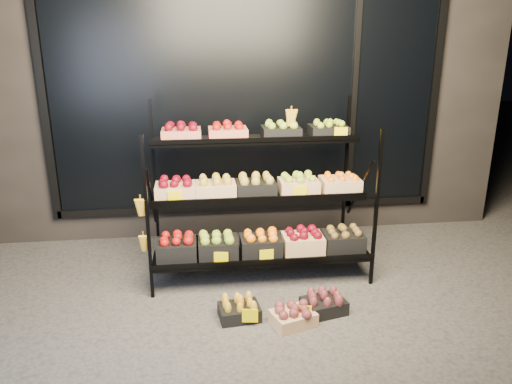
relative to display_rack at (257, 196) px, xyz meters
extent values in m
plane|color=#514F4C|center=(0.01, -0.60, -0.79)|extent=(24.00, 24.00, 0.00)
cube|color=#2D2826|center=(0.01, 2.00, 0.96)|extent=(6.00, 2.00, 3.50)
cube|color=black|center=(0.01, 0.98, 0.76)|extent=(4.20, 0.04, 2.40)
cube|color=black|center=(0.01, 0.96, -0.45)|extent=(4.30, 0.06, 0.08)
cube|color=black|center=(-2.14, 0.96, 0.76)|extent=(0.08, 0.06, 2.50)
cube|color=black|center=(2.16, 0.96, 0.76)|extent=(0.08, 0.06, 2.50)
cube|color=black|center=(1.21, 0.96, 0.76)|extent=(0.06, 0.06, 2.50)
cylinder|color=black|center=(1.56, 0.93, 0.26)|extent=(0.02, 0.02, 0.25)
cube|color=black|center=(-1.01, -0.42, -0.04)|extent=(0.03, 0.03, 1.50)
cube|color=black|center=(1.04, -0.42, -0.04)|extent=(0.03, 0.03, 1.50)
cube|color=black|center=(-1.01, 0.55, 0.04)|extent=(0.03, 0.03, 1.66)
cube|color=black|center=(1.04, 0.55, 0.04)|extent=(0.03, 0.03, 1.66)
cube|color=black|center=(0.01, -0.25, -0.52)|extent=(2.05, 0.42, 0.03)
cube|color=black|center=(0.01, -0.45, -0.49)|extent=(2.05, 0.02, 0.05)
cube|color=black|center=(0.01, 0.05, -0.02)|extent=(2.05, 0.40, 0.03)
cube|color=black|center=(0.01, -0.14, 0.01)|extent=(2.05, 0.02, 0.05)
cube|color=black|center=(0.01, 0.35, 0.48)|extent=(2.05, 0.40, 0.03)
cube|color=black|center=(0.01, 0.16, 0.51)|extent=(2.05, 0.02, 0.05)
cube|color=tan|center=(-0.71, 0.35, 0.55)|extent=(0.38, 0.28, 0.11)
ellipsoid|color=maroon|center=(-0.71, 0.35, 0.63)|extent=(0.32, 0.24, 0.07)
cube|color=tan|center=(-0.25, 0.35, 0.55)|extent=(0.38, 0.28, 0.11)
ellipsoid|color=#AD0C10|center=(-0.25, 0.35, 0.63)|extent=(0.32, 0.24, 0.07)
cube|color=black|center=(0.28, 0.35, 0.55)|extent=(0.38, 0.28, 0.11)
ellipsoid|color=#9EBE2F|center=(0.28, 0.35, 0.63)|extent=(0.32, 0.24, 0.07)
cube|color=black|center=(0.77, 0.35, 0.55)|extent=(0.38, 0.28, 0.11)
ellipsoid|color=#9EBE2F|center=(0.77, 0.35, 0.63)|extent=(0.32, 0.24, 0.07)
cube|color=#DCB17F|center=(-0.78, 0.05, 0.06)|extent=(0.38, 0.28, 0.14)
ellipsoid|color=maroon|center=(-0.78, 0.05, 0.16)|extent=(0.32, 0.24, 0.07)
cube|color=#DCB17F|center=(-0.40, 0.05, 0.06)|extent=(0.38, 0.28, 0.14)
ellipsoid|color=gold|center=(-0.40, 0.05, 0.16)|extent=(0.32, 0.24, 0.07)
cube|color=black|center=(-0.01, 0.05, 0.06)|extent=(0.38, 0.28, 0.14)
ellipsoid|color=gold|center=(-0.01, 0.05, 0.16)|extent=(0.32, 0.24, 0.07)
cube|color=#DCB17F|center=(0.41, 0.05, 0.06)|extent=(0.38, 0.28, 0.14)
ellipsoid|color=#9EBE2F|center=(0.41, 0.05, 0.16)|extent=(0.32, 0.24, 0.07)
cube|color=#DCB17F|center=(0.83, 0.05, 0.06)|extent=(0.38, 0.28, 0.14)
ellipsoid|color=orange|center=(0.83, 0.05, 0.16)|extent=(0.32, 0.24, 0.07)
cube|color=black|center=(-0.77, -0.25, -0.42)|extent=(0.38, 0.28, 0.18)
ellipsoid|color=#AD0C10|center=(-0.77, -0.25, -0.30)|extent=(0.32, 0.24, 0.07)
cube|color=black|center=(-0.41, -0.25, -0.42)|extent=(0.38, 0.28, 0.18)
ellipsoid|color=#9EBE2F|center=(-0.41, -0.25, -0.30)|extent=(0.32, 0.24, 0.07)
cube|color=black|center=(0.00, -0.25, -0.42)|extent=(0.38, 0.28, 0.18)
ellipsoid|color=orange|center=(0.00, -0.25, -0.30)|extent=(0.32, 0.24, 0.07)
cube|color=#DCB17F|center=(0.40, -0.25, -0.42)|extent=(0.38, 0.28, 0.18)
ellipsoid|color=maroon|center=(0.40, -0.25, -0.30)|extent=(0.32, 0.24, 0.07)
cube|color=black|center=(0.80, -0.25, -0.42)|extent=(0.38, 0.28, 0.18)
ellipsoid|color=brown|center=(0.80, -0.25, -0.30)|extent=(0.32, 0.24, 0.07)
ellipsoid|color=yellow|center=(-1.06, -0.40, 0.16)|extent=(0.14, 0.08, 0.22)
ellipsoid|color=yellow|center=(-1.06, -0.40, -0.17)|extent=(0.14, 0.08, 0.22)
ellipsoid|color=yellow|center=(0.36, 0.25, 0.80)|extent=(0.14, 0.08, 0.22)
cube|color=#EBD300|center=(-0.78, -0.10, 0.05)|extent=(0.13, 0.01, 0.12)
cube|color=#EBD300|center=(0.40, -0.10, 0.05)|extent=(0.13, 0.01, 0.12)
cube|color=#EBD300|center=(0.86, 0.20, 0.55)|extent=(0.13, 0.01, 0.12)
cube|color=#EBD300|center=(-0.38, -0.40, -0.45)|extent=(0.13, 0.01, 0.12)
cube|color=#EBD300|center=(0.03, -0.40, -0.45)|extent=(0.13, 0.01, 0.12)
cube|color=#EBD300|center=(-0.19, -1.00, -0.73)|extent=(0.13, 0.01, 0.12)
cube|color=#EBD300|center=(0.26, -1.00, -0.73)|extent=(0.13, 0.01, 0.12)
cube|color=black|center=(-0.26, -0.87, -0.73)|extent=(0.36, 0.28, 0.11)
ellipsoid|color=yellow|center=(-0.26, -0.87, -0.64)|extent=(0.30, 0.24, 0.07)
cube|color=#DCB17F|center=(0.17, -1.02, -0.73)|extent=(0.40, 0.34, 0.12)
ellipsoid|color=brown|center=(0.17, -1.02, -0.64)|extent=(0.34, 0.29, 0.07)
cube|color=black|center=(0.46, -0.86, -0.73)|extent=(0.40, 0.34, 0.12)
ellipsoid|color=brown|center=(0.46, -0.86, -0.64)|extent=(0.34, 0.28, 0.07)
camera|label=1|loc=(-0.57, -4.52, 1.53)|focal=35.00mm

